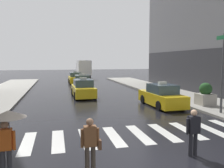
{
  "coord_description": "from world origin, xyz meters",
  "views": [
    {
      "loc": [
        -3.0,
        -6.63,
        3.32
      ],
      "look_at": [
        0.52,
        8.0,
        1.8
      ],
      "focal_mm": 37.14,
      "sensor_mm": 36.0,
      "label": 1
    }
  ],
  "objects_px": {
    "taxi_third": "(82,83)",
    "pedestrian_plain_coat": "(193,130)",
    "box_truck": "(83,69)",
    "pedestrian_with_handbag": "(91,142)",
    "taxi_second": "(83,89)",
    "planter_near_corner": "(205,95)",
    "taxi_lead": "(162,96)",
    "pedestrian_with_umbrella": "(7,125)",
    "taxi_fourth": "(75,78)"
  },
  "relations": [
    {
      "from": "taxi_fourth",
      "to": "taxi_second",
      "type": "bearing_deg",
      "value": -91.47
    },
    {
      "from": "taxi_third",
      "to": "taxi_fourth",
      "type": "height_order",
      "value": "same"
    },
    {
      "from": "taxi_second",
      "to": "planter_near_corner",
      "type": "height_order",
      "value": "taxi_second"
    },
    {
      "from": "taxi_lead",
      "to": "pedestrian_with_umbrella",
      "type": "relative_size",
      "value": 2.37
    },
    {
      "from": "taxi_second",
      "to": "pedestrian_with_umbrella",
      "type": "distance_m",
      "value": 14.77
    },
    {
      "from": "box_truck",
      "to": "planter_near_corner",
      "type": "height_order",
      "value": "box_truck"
    },
    {
      "from": "pedestrian_plain_coat",
      "to": "planter_near_corner",
      "type": "height_order",
      "value": "planter_near_corner"
    },
    {
      "from": "taxi_second",
      "to": "taxi_fourth",
      "type": "bearing_deg",
      "value": 88.53
    },
    {
      "from": "taxi_lead",
      "to": "box_truck",
      "type": "distance_m",
      "value": 26.88
    },
    {
      "from": "taxi_lead",
      "to": "taxi_third",
      "type": "distance_m",
      "value": 12.84
    },
    {
      "from": "taxi_fourth",
      "to": "planter_near_corner",
      "type": "distance_m",
      "value": 21.1
    },
    {
      "from": "taxi_fourth",
      "to": "pedestrian_with_umbrella",
      "type": "xyz_separation_m",
      "value": [
        -4.05,
        -27.22,
        0.79
      ]
    },
    {
      "from": "taxi_third",
      "to": "pedestrian_with_umbrella",
      "type": "bearing_deg",
      "value": -101.8
    },
    {
      "from": "taxi_third",
      "to": "planter_near_corner",
      "type": "xyz_separation_m",
      "value": [
        7.43,
        -13.0,
        0.15
      ]
    },
    {
      "from": "pedestrian_plain_coat",
      "to": "planter_near_corner",
      "type": "distance_m",
      "value": 9.45
    },
    {
      "from": "box_truck",
      "to": "pedestrian_with_handbag",
      "type": "distance_m",
      "value": 35.74
    },
    {
      "from": "taxi_fourth",
      "to": "box_truck",
      "type": "height_order",
      "value": "box_truck"
    },
    {
      "from": "taxi_second",
      "to": "taxi_lead",
      "type": "bearing_deg",
      "value": -48.56
    },
    {
      "from": "box_truck",
      "to": "pedestrian_with_umbrella",
      "type": "distance_m",
      "value": 35.78
    },
    {
      "from": "pedestrian_with_umbrella",
      "to": "pedestrian_plain_coat",
      "type": "xyz_separation_m",
      "value": [
        5.93,
        0.09,
        -0.58
      ]
    },
    {
      "from": "taxi_second",
      "to": "taxi_third",
      "type": "xyz_separation_m",
      "value": [
        0.57,
        6.29,
        0.0
      ]
    },
    {
      "from": "taxi_lead",
      "to": "pedestrian_with_umbrella",
      "type": "distance_m",
      "value": 12.27
    },
    {
      "from": "taxi_third",
      "to": "taxi_lead",
      "type": "bearing_deg",
      "value": -69.53
    },
    {
      "from": "taxi_second",
      "to": "taxi_fourth",
      "type": "height_order",
      "value": "same"
    },
    {
      "from": "pedestrian_with_umbrella",
      "to": "pedestrian_plain_coat",
      "type": "distance_m",
      "value": 5.96
    },
    {
      "from": "taxi_lead",
      "to": "pedestrian_with_handbag",
      "type": "bearing_deg",
      "value": -126.38
    },
    {
      "from": "pedestrian_with_handbag",
      "to": "pedestrian_plain_coat",
      "type": "bearing_deg",
      "value": 5.74
    },
    {
      "from": "pedestrian_with_umbrella",
      "to": "pedestrian_plain_coat",
      "type": "relative_size",
      "value": 1.18
    },
    {
      "from": "box_truck",
      "to": "pedestrian_with_handbag",
      "type": "xyz_separation_m",
      "value": [
        -3.81,
        -35.53,
        -0.92
      ]
    },
    {
      "from": "taxi_lead",
      "to": "planter_near_corner",
      "type": "distance_m",
      "value": 3.1
    },
    {
      "from": "box_truck",
      "to": "pedestrian_with_umbrella",
      "type": "height_order",
      "value": "box_truck"
    },
    {
      "from": "pedestrian_plain_coat",
      "to": "taxi_second",
      "type": "bearing_deg",
      "value": 98.86
    },
    {
      "from": "taxi_fourth",
      "to": "box_truck",
      "type": "relative_size",
      "value": 0.6
    },
    {
      "from": "taxi_third",
      "to": "pedestrian_plain_coat",
      "type": "bearing_deg",
      "value": -85.43
    },
    {
      "from": "taxi_third",
      "to": "pedestrian_with_handbag",
      "type": "xyz_separation_m",
      "value": [
        -2.0,
        -20.83,
        0.21
      ]
    },
    {
      "from": "pedestrian_with_handbag",
      "to": "taxi_lead",
      "type": "bearing_deg",
      "value": 53.62
    },
    {
      "from": "pedestrian_with_handbag",
      "to": "taxi_third",
      "type": "bearing_deg",
      "value": 84.52
    },
    {
      "from": "pedestrian_with_umbrella",
      "to": "pedestrian_with_handbag",
      "type": "bearing_deg",
      "value": -6.73
    },
    {
      "from": "taxi_lead",
      "to": "box_truck",
      "type": "bearing_deg",
      "value": 95.72
    },
    {
      "from": "pedestrian_with_handbag",
      "to": "pedestrian_plain_coat",
      "type": "xyz_separation_m",
      "value": [
        3.64,
        0.37,
        0.01
      ]
    },
    {
      "from": "pedestrian_with_handbag",
      "to": "pedestrian_plain_coat",
      "type": "relative_size",
      "value": 1.0
    },
    {
      "from": "pedestrian_with_umbrella",
      "to": "taxi_fourth",
      "type": "bearing_deg",
      "value": 81.53
    },
    {
      "from": "pedestrian_with_umbrella",
      "to": "pedestrian_with_handbag",
      "type": "height_order",
      "value": "pedestrian_with_umbrella"
    },
    {
      "from": "taxi_lead",
      "to": "taxi_third",
      "type": "relative_size",
      "value": 1.0
    },
    {
      "from": "taxi_fourth",
      "to": "pedestrian_with_handbag",
      "type": "xyz_separation_m",
      "value": [
        -1.76,
        -27.49,
        0.21
      ]
    },
    {
      "from": "planter_near_corner",
      "to": "taxi_lead",
      "type": "bearing_deg",
      "value": 161.71
    },
    {
      "from": "taxi_lead",
      "to": "pedestrian_with_umbrella",
      "type": "bearing_deg",
      "value": -135.82
    },
    {
      "from": "taxi_third",
      "to": "pedestrian_with_umbrella",
      "type": "relative_size",
      "value": 2.37
    },
    {
      "from": "taxi_lead",
      "to": "taxi_third",
      "type": "bearing_deg",
      "value": 110.47
    },
    {
      "from": "box_truck",
      "to": "pedestrian_with_handbag",
      "type": "height_order",
      "value": "box_truck"
    }
  ]
}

